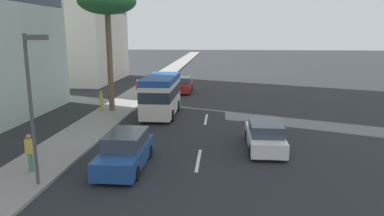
% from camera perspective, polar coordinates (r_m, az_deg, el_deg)
% --- Properties ---
extents(ground_plane, '(198.00, 198.00, 0.00)m').
position_cam_1_polar(ground_plane, '(34.98, 2.91, 1.68)').
color(ground_plane, '#26282B').
extents(sidewalk_right, '(162.00, 3.03, 0.15)m').
position_cam_1_polar(sidewalk_right, '(35.98, -9.05, 1.96)').
color(sidewalk_right, gray).
rests_on(sidewalk_right, ground_plane).
extents(lane_stripe_mid, '(3.20, 0.16, 0.01)m').
position_cam_1_polar(lane_stripe_mid, '(17.95, 1.03, -8.31)').
color(lane_stripe_mid, silver).
rests_on(lane_stripe_mid, ground_plane).
extents(lane_stripe_far, '(3.20, 0.16, 0.01)m').
position_cam_1_polar(lane_stripe_far, '(26.16, 2.26, -1.81)').
color(lane_stripe_far, silver).
rests_on(lane_stripe_far, ground_plane).
extents(car_lead, '(4.63, 1.92, 1.65)m').
position_cam_1_polar(car_lead, '(17.12, -10.58, -6.78)').
color(car_lead, '#1E478C').
rests_on(car_lead, ground_plane).
extents(car_second, '(4.67, 1.89, 1.54)m').
position_cam_1_polar(car_second, '(19.83, 11.55, -4.37)').
color(car_second, white).
rests_on(car_second, ground_plane).
extents(minibus_third, '(6.16, 2.34, 3.03)m').
position_cam_1_polar(minibus_third, '(27.20, -4.95, 2.24)').
color(minibus_third, silver).
rests_on(minibus_third, ground_plane).
extents(car_fourth, '(4.35, 1.90, 1.62)m').
position_cam_1_polar(car_fourth, '(37.93, -1.53, 3.67)').
color(car_fourth, '#A51E1E').
rests_on(car_fourth, ground_plane).
extents(pedestrian_near_lamp, '(0.30, 0.34, 1.73)m').
position_cam_1_polar(pedestrian_near_lamp, '(17.39, -24.49, -6.26)').
color(pedestrian_near_lamp, '#4C8C66').
rests_on(pedestrian_near_lamp, sidewalk_right).
extents(pedestrian_mid_block, '(0.39, 0.37, 1.60)m').
position_cam_1_polar(pedestrian_mid_block, '(28.90, -14.29, 1.21)').
color(pedestrian_mid_block, gold).
rests_on(pedestrian_mid_block, sidewalk_right).
extents(pedestrian_by_tree, '(0.31, 0.37, 1.82)m').
position_cam_1_polar(pedestrian_by_tree, '(33.76, -8.65, 3.20)').
color(pedestrian_by_tree, gold).
rests_on(pedestrian_by_tree, sidewalk_right).
extents(palm_tree, '(4.38, 4.38, 9.36)m').
position_cam_1_polar(palm_tree, '(28.61, -13.39, 15.92)').
color(palm_tree, brown).
rests_on(palm_tree, sidewalk_right).
extents(street_lamp, '(0.24, 0.97, 6.05)m').
position_cam_1_polar(street_lamp, '(15.17, -24.11, 2.26)').
color(street_lamp, '#4C4C51').
rests_on(street_lamp, sidewalk_right).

